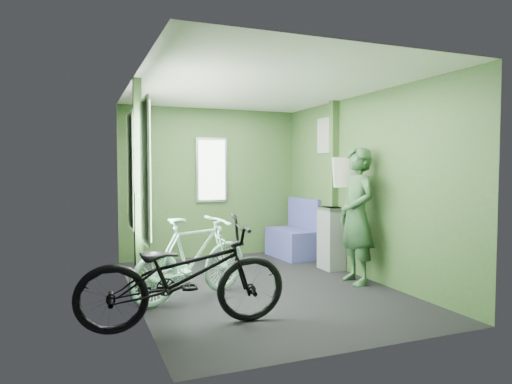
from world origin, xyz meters
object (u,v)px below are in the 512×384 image
Objects in this scene: bench_seat at (293,240)px; waste_box at (331,238)px; bicycle_mint at (193,300)px; bicycle_black at (184,329)px; passenger at (357,215)px.

waste_box is at bearing -87.16° from bench_seat.
bicycle_mint is 1.74× the size of waste_box.
bicycle_black is 2.88m from waste_box.
bicycle_mint is at bearing -86.77° from passenger.
passenger is (2.27, 0.80, 0.82)m from bicycle_black.
bench_seat is (1.99, 1.69, 0.27)m from bicycle_mint.
waste_box reaches higher than bicycle_mint.
bicycle_black is 2.54m from passenger.
bicycle_black is 0.87m from bicycle_mint.
bicycle_black is 1.10× the size of passenger.
passenger is 1.91× the size of waste_box.
bicycle_black is 3.39m from bench_seat.
passenger reaches higher than bench_seat.
bench_seat is (-0.12, 0.95, -0.16)m from waste_box.
bicycle_black is 1.21× the size of bicycle_mint.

